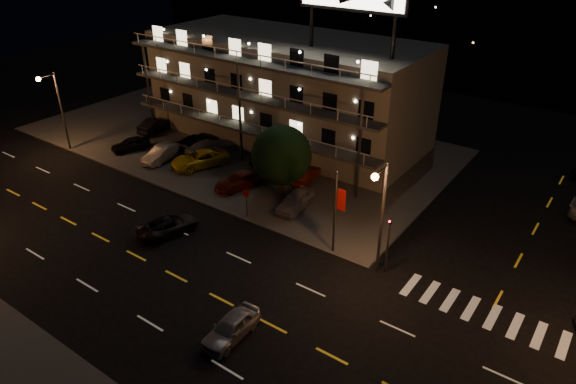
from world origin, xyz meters
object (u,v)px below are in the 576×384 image
Objects in this scene: tree at (281,157)px; road_car_west at (169,225)px; lot_car_7 at (210,147)px; lot_car_2 at (200,159)px; lot_car_4 at (295,201)px; road_car_east at (231,327)px.

tree reaches higher than road_car_west.
lot_car_7 reaches higher than road_car_west.
lot_car_7 reaches higher than lot_car_2.
road_car_east is at bearing -74.60° from lot_car_4.
road_car_west is at bearing 131.31° from lot_car_7.
lot_car_2 is at bearing 168.43° from lot_car_4.
tree is 11.77m from lot_car_7.
lot_car_2 is at bearing 136.62° from road_car_east.
lot_car_4 is 0.91× the size of road_car_west.
lot_car_4 is at bearing 174.27° from lot_car_7.
road_car_west is at bearing -130.29° from lot_car_4.
road_car_west is (-5.80, -8.24, -0.22)m from lot_car_4.
lot_car_2 is 1.28× the size of lot_car_4.
lot_car_4 reaches higher than road_car_west.
tree is at bearing 21.57° from lot_car_2.
lot_car_2 is 1.35× the size of road_car_east.
lot_car_7 is at bearing 133.94° from road_car_east.
tree is 1.52× the size of lot_car_4.
lot_car_4 is 10.08m from road_car_west.
road_car_east is at bearing 168.44° from road_car_west.
road_car_east is 12.22m from road_car_west.
lot_car_2 is at bearing -42.85° from road_car_west.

